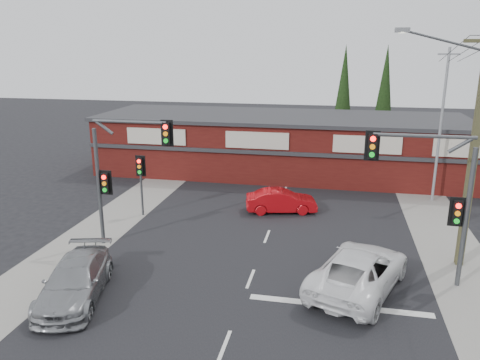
% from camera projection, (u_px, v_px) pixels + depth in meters
% --- Properties ---
extents(ground, '(120.00, 120.00, 0.00)m').
position_uv_depth(ground, '(251.00, 278.00, 18.89)').
color(ground, black).
rests_on(ground, ground).
extents(road_strip, '(14.00, 70.00, 0.01)m').
position_uv_depth(road_strip, '(269.00, 232.00, 23.60)').
color(road_strip, black).
rests_on(road_strip, ground).
extents(verge_left, '(3.00, 70.00, 0.02)m').
position_uv_depth(verge_left, '(113.00, 219.00, 25.25)').
color(verge_left, gray).
rests_on(verge_left, ground).
extents(verge_right, '(3.00, 70.00, 0.02)m').
position_uv_depth(verge_right, '(448.00, 245.00, 21.94)').
color(verge_right, gray).
rests_on(verge_right, ground).
extents(stop_line, '(6.50, 0.35, 0.01)m').
position_uv_depth(stop_line, '(339.00, 306.00, 16.79)').
color(stop_line, silver).
rests_on(stop_line, ground).
extents(white_suv, '(4.46, 6.28, 1.59)m').
position_uv_depth(white_suv, '(359.00, 270.00, 17.79)').
color(white_suv, white).
rests_on(white_suv, ground).
extents(silver_suv, '(3.13, 5.26, 1.43)m').
position_uv_depth(silver_suv, '(75.00, 281.00, 17.15)').
color(silver_suv, gray).
rests_on(silver_suv, ground).
extents(red_sedan, '(4.14, 2.21, 1.30)m').
position_uv_depth(red_sedan, '(281.00, 201.00, 26.28)').
color(red_sedan, '#B70B11').
rests_on(red_sedan, ground).
extents(lane_dashes, '(0.12, 59.67, 0.01)m').
position_uv_depth(lane_dashes, '(283.00, 196.00, 29.28)').
color(lane_dashes, silver).
rests_on(lane_dashes, ground).
extents(shop_building, '(27.30, 8.40, 4.22)m').
position_uv_depth(shop_building, '(279.00, 143.00, 34.50)').
color(shop_building, '#44100D').
rests_on(shop_building, ground).
extents(conifer_near, '(1.80, 1.80, 9.25)m').
position_uv_depth(conifer_near, '(344.00, 90.00, 39.32)').
color(conifer_near, '#2D2116').
rests_on(conifer_near, ground).
extents(conifer_far, '(1.80, 1.80, 9.25)m').
position_uv_depth(conifer_far, '(385.00, 89.00, 40.53)').
color(conifer_far, '#2D2116').
rests_on(conifer_far, ground).
extents(traffic_mast_left, '(3.77, 0.27, 5.97)m').
position_uv_depth(traffic_mast_left, '(119.00, 164.00, 20.96)').
color(traffic_mast_left, '#47494C').
rests_on(traffic_mast_left, ground).
extents(traffic_mast_right, '(3.96, 0.27, 5.97)m').
position_uv_depth(traffic_mast_right, '(437.00, 187.00, 17.42)').
color(traffic_mast_right, '#47494C').
rests_on(traffic_mast_right, ground).
extents(pedestal_signal, '(0.55, 0.27, 3.38)m').
position_uv_depth(pedestal_signal, '(141.00, 173.00, 25.30)').
color(pedestal_signal, '#47494C').
rests_on(pedestal_signal, ground).
extents(utility_pole, '(4.38, 0.59, 10.00)m').
position_uv_depth(utility_pole, '(472.00, 140.00, 18.60)').
color(utility_pole, brown).
rests_on(utility_pole, ground).
extents(steel_pole, '(1.20, 0.16, 9.00)m').
position_uv_depth(steel_pole, '(441.00, 124.00, 27.16)').
color(steel_pole, gray).
rests_on(steel_pole, ground).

